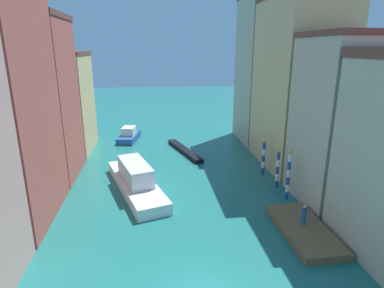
# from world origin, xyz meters

# --- Properties ---
(ground_plane) EXTENTS (154.00, 154.00, 0.00)m
(ground_plane) POSITION_xyz_m (0.00, 24.50, 0.00)
(ground_plane) COLOR #1E6B66
(building_left_2) EXTENTS (7.31, 8.44, 16.72)m
(building_left_2) POSITION_xyz_m (-14.22, 20.11, 8.37)
(building_left_2) COLOR #B25147
(building_left_2) RESTS_ON ground
(building_left_3) EXTENTS (7.31, 9.50, 13.04)m
(building_left_3) POSITION_xyz_m (-14.22, 29.42, 6.53)
(building_left_3) COLOR #DBB77A
(building_left_3) RESTS_ON ground
(building_right_1) EXTENTS (7.31, 7.58, 14.77)m
(building_right_1) POSITION_xyz_m (14.22, 10.83, 7.39)
(building_right_1) COLOR #BCB299
(building_right_1) RESTS_ON ground
(building_right_2) EXTENTS (7.31, 11.50, 19.17)m
(building_right_2) POSITION_xyz_m (14.22, 20.72, 9.60)
(building_right_2) COLOR #DBB77A
(building_right_2) RESTS_ON ground
(building_right_3) EXTENTS (7.31, 8.84, 20.62)m
(building_right_3) POSITION_xyz_m (14.22, 31.12, 10.32)
(building_right_3) COLOR #BCB299
(building_right_3) RESTS_ON ground
(waterfront_dock) EXTENTS (3.30, 7.38, 0.59)m
(waterfront_dock) POSITION_xyz_m (8.68, 5.63, 0.30)
(waterfront_dock) COLOR brown
(waterfront_dock) RESTS_ON ground
(person_on_dock) EXTENTS (0.36, 0.36, 1.58)m
(person_on_dock) POSITION_xyz_m (8.76, 6.04, 1.32)
(person_on_dock) COLOR #234C93
(person_on_dock) RESTS_ON waterfront_dock
(mooring_pole_0) EXTENTS (0.35, 0.35, 4.73)m
(mooring_pole_0) POSITION_xyz_m (9.71, 11.32, 2.42)
(mooring_pole_0) COLOR #1E479E
(mooring_pole_0) RESTS_ON ground
(mooring_pole_1) EXTENTS (0.33, 0.33, 3.98)m
(mooring_pole_1) POSITION_xyz_m (9.76, 13.95, 2.04)
(mooring_pole_1) COLOR #1E479E
(mooring_pole_1) RESTS_ON ground
(mooring_pole_2) EXTENTS (0.38, 0.38, 3.94)m
(mooring_pole_2) POSITION_xyz_m (9.60, 17.64, 2.03)
(mooring_pole_2) COLOR #1E479E
(mooring_pole_2) RESTS_ON ground
(vaporetto_white) EXTENTS (6.54, 12.79, 2.85)m
(vaporetto_white) POSITION_xyz_m (-4.19, 15.11, 1.05)
(vaporetto_white) COLOR white
(vaporetto_white) RESTS_ON ground
(gondola_black) EXTENTS (3.77, 9.66, 0.52)m
(gondola_black) POSITION_xyz_m (1.76, 26.31, 0.26)
(gondola_black) COLOR black
(gondola_black) RESTS_ON ground
(motorboat_0) EXTENTS (3.43, 6.36, 2.01)m
(motorboat_0) POSITION_xyz_m (-5.94, 33.32, 0.72)
(motorboat_0) COLOR #234C93
(motorboat_0) RESTS_ON ground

